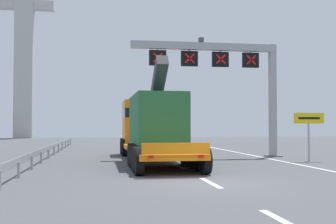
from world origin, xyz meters
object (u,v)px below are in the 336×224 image
at_px(exit_sign_yellow, 309,124).
at_px(bridge_pylon_distant, 25,28).
at_px(heavy_haul_truck_orange, 150,125).
at_px(overhead_lane_gantry, 226,67).

bearing_deg(exit_sign_yellow, bridge_pylon_distant, 116.58).
distance_m(heavy_haul_truck_orange, bridge_pylon_distant, 49.29).
bearing_deg(bridge_pylon_distant, heavy_haul_truck_orange, -71.61).
bearing_deg(heavy_haul_truck_orange, exit_sign_yellow, -14.59).
bearing_deg(bridge_pylon_distant, overhead_lane_gantry, -65.35).
distance_m(overhead_lane_gantry, heavy_haul_truck_orange, 6.34).
height_order(overhead_lane_gantry, bridge_pylon_distant, bridge_pylon_distant).
relative_size(overhead_lane_gantry, heavy_haul_truck_orange, 0.68).
height_order(overhead_lane_gantry, exit_sign_yellow, overhead_lane_gantry).
relative_size(heavy_haul_truck_orange, bridge_pylon_distant, 0.42).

